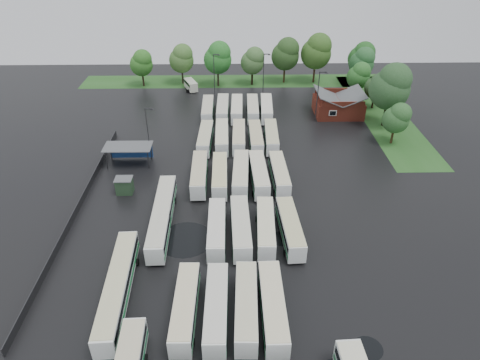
{
  "coord_description": "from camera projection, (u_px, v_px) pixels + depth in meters",
  "views": [
    {
      "loc": [
        0.91,
        -44.16,
        37.91
      ],
      "look_at": [
        2.0,
        12.0,
        2.5
      ],
      "focal_mm": 32.0,
      "sensor_mm": 36.0,
      "label": 1
    }
  ],
  "objects": [
    {
      "name": "ground",
      "position": [
        227.0,
        243.0,
        57.55
      ],
      "size": [
        160.0,
        160.0,
        0.0
      ],
      "primitive_type": "plane",
      "color": "black",
      "rests_on": "ground"
    },
    {
      "name": "brick_building",
      "position": [
        338.0,
        106.0,
        93.12
      ],
      "size": [
        10.07,
        8.6,
        5.39
      ],
      "color": "maroon",
      "rests_on": "ground"
    },
    {
      "name": "wash_shed",
      "position": [
        129.0,
        148.0,
        74.3
      ],
      "size": [
        8.2,
        4.2,
        3.58
      ],
      "color": "#2D2D30",
      "rests_on": "ground"
    },
    {
      "name": "utility_hut",
      "position": [
        124.0,
        185.0,
        67.23
      ],
      "size": [
        2.7,
        2.2,
        2.62
      ],
      "color": "#213B22",
      "rests_on": "ground"
    },
    {
      "name": "grass_strip_north",
      "position": [
        236.0,
        81.0,
        112.38
      ],
      "size": [
        80.0,
        10.0,
        0.01
      ],
      "primitive_type": "cube",
      "color": "#25551E",
      "rests_on": "ground"
    },
    {
      "name": "grass_strip_east",
      "position": [
        382.0,
        114.0,
        94.3
      ],
      "size": [
        10.0,
        50.0,
        0.01
      ],
      "primitive_type": "cube",
      "color": "#25551E",
      "rests_on": "ground"
    },
    {
      "name": "west_fence",
      "position": [
        78.0,
        207.0,
        63.63
      ],
      "size": [
        0.1,
        50.0,
        1.2
      ],
      "primitive_type": "cube",
      "color": "#2D2D30",
      "rests_on": "ground"
    },
    {
      "name": "bus_r1c0",
      "position": [
        185.0,
        307.0,
        46.13
      ],
      "size": [
        2.54,
        11.13,
        3.09
      ],
      "rotation": [
        0.0,
        0.0,
        -0.02
      ],
      "color": "white",
      "rests_on": "ground"
    },
    {
      "name": "bus_r1c1",
      "position": [
        216.0,
        308.0,
        45.97
      ],
      "size": [
        2.51,
        11.24,
        3.12
      ],
      "rotation": [
        0.0,
        0.0,
        -0.01
      ],
      "color": "white",
      "rests_on": "ground"
    },
    {
      "name": "bus_r1c2",
      "position": [
        246.0,
        306.0,
        46.2
      ],
      "size": [
        2.73,
        11.28,
        3.12
      ],
      "rotation": [
        0.0,
        0.0,
        -0.03
      ],
      "color": "white",
      "rests_on": "ground"
    },
    {
      "name": "bus_r1c3",
      "position": [
        273.0,
        307.0,
        46.05
      ],
      "size": [
        2.56,
        11.55,
        3.21
      ],
      "rotation": [
        0.0,
        0.0,
        0.01
      ],
      "color": "white",
      "rests_on": "ground"
    },
    {
      "name": "bus_r2c1",
      "position": [
        217.0,
        229.0,
        57.51
      ],
      "size": [
        2.38,
        10.99,
        3.06
      ],
      "rotation": [
        0.0,
        0.0,
        0.0
      ],
      "color": "white",
      "rests_on": "ground"
    },
    {
      "name": "bus_r2c2",
      "position": [
        241.0,
        227.0,
        57.62
      ],
      "size": [
        2.77,
        11.58,
        3.21
      ],
      "rotation": [
        0.0,
        0.0,
        0.03
      ],
      "color": "white",
      "rests_on": "ground"
    },
    {
      "name": "bus_r2c3",
      "position": [
        266.0,
        227.0,
        57.8
      ],
      "size": [
        2.79,
        11.08,
        3.06
      ],
      "rotation": [
        0.0,
        0.0,
        -0.04
      ],
      "color": "white",
      "rests_on": "ground"
    },
    {
      "name": "bus_r2c4",
      "position": [
        290.0,
        228.0,
        57.65
      ],
      "size": [
        2.94,
        11.25,
        3.1
      ],
      "rotation": [
        0.0,
        0.0,
        0.05
      ],
      "color": "white",
      "rests_on": "ground"
    },
    {
      "name": "bus_r3c0",
      "position": [
        199.0,
        174.0,
        69.35
      ],
      "size": [
        2.61,
        11.38,
        3.16
      ],
      "rotation": [
        0.0,
        0.0,
        0.02
      ],
      "color": "white",
      "rests_on": "ground"
    },
    {
      "name": "bus_r3c1",
      "position": [
        220.0,
        175.0,
        69.06
      ],
      "size": [
        2.48,
        11.2,
        3.11
      ],
      "rotation": [
        0.0,
        0.0,
        0.01
      ],
      "color": "white",
      "rests_on": "ground"
    },
    {
      "name": "bus_r3c2",
      "position": [
        241.0,
        174.0,
        69.36
      ],
      "size": [
        2.97,
        11.7,
        3.23
      ],
      "rotation": [
        0.0,
        0.0,
        -0.04
      ],
      "color": "white",
      "rests_on": "ground"
    },
    {
      "name": "bus_r3c3",
      "position": [
        259.0,
        174.0,
        69.27
      ],
      "size": [
        2.94,
        11.65,
        3.22
      ],
      "rotation": [
        0.0,
        0.0,
        0.04
      ],
      "color": "white",
      "rests_on": "ground"
    },
    {
      "name": "bus_r3c4",
      "position": [
        279.0,
        174.0,
        69.52
      ],
      "size": [
        2.7,
        11.14,
        3.08
      ],
      "rotation": [
        0.0,
        0.0,
        0.03
      ],
      "color": "white",
      "rests_on": "ground"
    },
    {
      "name": "bus_r4c0",
      "position": [
        205.0,
        138.0,
        80.38
      ],
      "size": [
        2.71,
        11.15,
        3.08
      ],
      "rotation": [
        0.0,
        0.0,
        -0.03
      ],
      "color": "white",
      "rests_on": "ground"
    },
    {
      "name": "bus_r4c1",
      "position": [
        222.0,
        137.0,
        80.8
      ],
      "size": [
        2.52,
        11.31,
        3.14
      ],
      "rotation": [
        0.0,
        0.0,
        0.01
      ],
      "color": "white",
      "rests_on": "ground"
    },
    {
      "name": "bus_r4c2",
      "position": [
        239.0,
        137.0,
        80.89
      ],
      "size": [
        2.57,
        11.04,
        3.06
      ],
      "rotation": [
        0.0,
        0.0,
        -0.02
      ],
      "color": "white",
      "rests_on": "ground"
    },
    {
      "name": "bus_r4c3",
      "position": [
        256.0,
        138.0,
        80.58
      ],
      "size": [
        2.46,
        11.02,
        3.06
      ],
      "rotation": [
        0.0,
        0.0,
        0.01
      ],
      "color": "white",
      "rests_on": "ground"
    },
    {
      "name": "bus_r4c4",
      "position": [
        271.0,
        137.0,
        80.93
      ],
      "size": [
        2.68,
        11.1,
        3.07
      ],
      "rotation": [
        0.0,
        0.0,
        -0.03
      ],
      "color": "white",
      "rests_on": "ground"
    },
    {
      "name": "bus_r5c0",
      "position": [
        208.0,
        110.0,
        92.04
      ],
      "size": [
        2.42,
        10.98,
        3.05
      ],
      "rotation": [
        0.0,
        0.0,
        0.01
      ],
      "color": "white",
      "rests_on": "ground"
    },
    {
      "name": "bus_r5c1",
      "position": [
        223.0,
        109.0,
        92.17
      ],
      "size": [
        2.59,
        11.49,
        3.19
      ],
      "rotation": [
        0.0,
        0.0,
        -0.01
      ],
      "color": "white",
      "rests_on": "ground"
    },
    {
      "name": "bus_r5c2",
      "position": [
        237.0,
        109.0,
        92.19
      ],
      "size": [
        2.67,
        11.32,
        3.14
      ],
      "rotation": [
        0.0,
        0.0,
        -0.02
      ],
      "color": "white",
      "rests_on": "ground"
    },
    {
      "name": "bus_r5c3",
      "position": [
        253.0,
        109.0,
        92.35
      ],
      "size": [
        2.62,
        11.22,
        3.11
      ],
      "rotation": [
        0.0,
        0.0,
        -0.02
      ],
      "color": "white",
      "rests_on": "ground"
    },
    {
      "name": "bus_r5c4",
      "position": [
        266.0,
        109.0,
        92.31
      ],
      "size": [
        2.97,
        11.53,
        3.18
      ],
      "rotation": [
        0.0,
        0.0,
        -0.05
      ],
      "color": "white",
      "rests_on": "ground"
    },
    {
      "name": "artic_bus_west_b",
      "position": [
        162.0,
        216.0,
        59.84
      ],
      "size": [
        2.74,
        17.21,
        3.19
      ],
      "rotation": [
        0.0,
        0.0,
        0.02
      ],
      "color": "white",
      "rests_on": "ground"
    },
    {
      "name": "artic_bus_west_c",
      "position": [
        118.0,
        287.0,
        48.5
      ],
      "size": [
        3.13,
        16.9,
        3.12
      ],
      "rotation": [
        0.0,
        0.0,
        0.05
      ],
      "color": "white",
      "rests_on": "ground"
    },
    {
      "name": "minibus",
      "position": [
        191.0,
        85.0,
        106.31
      ],
      "size": [
        3.83,
        5.77,
        2.37
      ],
      "rotation": [
        0.0,
        0.0,
        0.37
      ],
      "color": "silver",
      "rests_on": "ground"
    },
    {
      "name": "tree_north_0",
      "position": [
        142.0,
        63.0,
        106.03
      ],
      "size": [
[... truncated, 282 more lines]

